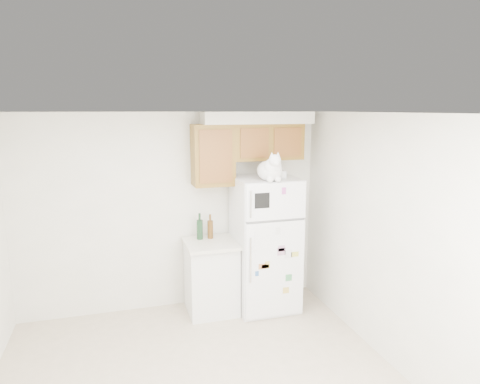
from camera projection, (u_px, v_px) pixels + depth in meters
name	position (u px, v px, depth m)	size (l,w,h in m)	color
room_shell	(211.00, 210.00, 3.71)	(3.84, 4.04, 2.52)	white
refrigerator	(265.00, 244.00, 5.42)	(0.76, 0.78, 1.70)	white
base_counter	(211.00, 276.00, 5.38)	(0.64, 0.64, 0.92)	white
cat	(271.00, 170.00, 5.00)	(0.35, 0.51, 0.36)	white
storage_box_back	(274.00, 172.00, 5.37)	(0.18, 0.13, 0.10)	white
storage_box_front	(279.00, 174.00, 5.22)	(0.15, 0.11, 0.09)	white
bottle_green	(200.00, 226.00, 5.35)	(0.08, 0.08, 0.33)	#19381E
bottle_amber	(210.00, 226.00, 5.39)	(0.07, 0.07, 0.31)	#593814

